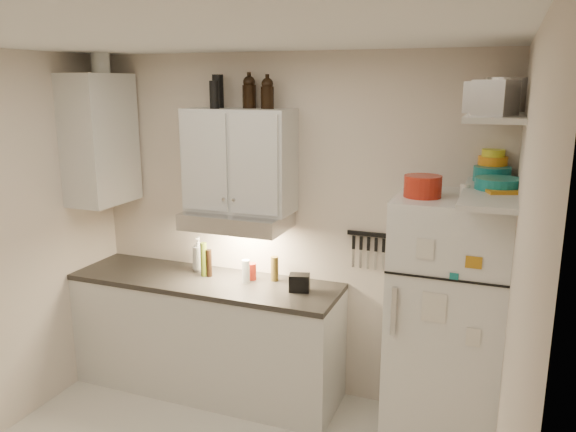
% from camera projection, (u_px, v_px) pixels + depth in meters
% --- Properties ---
extents(ceiling, '(3.20, 3.00, 0.02)m').
position_uv_depth(ceiling, '(168.00, 32.00, 2.61)').
color(ceiling, white).
rests_on(ceiling, ground).
extents(back_wall, '(3.20, 0.02, 2.60)m').
position_uv_depth(back_wall, '(286.00, 228.00, 4.29)').
color(back_wall, beige).
rests_on(back_wall, ground).
extents(right_wall, '(0.02, 3.00, 2.60)m').
position_uv_depth(right_wall, '(512.00, 347.00, 2.35)').
color(right_wall, beige).
rests_on(right_wall, ground).
extents(base_cabinet, '(2.10, 0.60, 0.88)m').
position_uv_depth(base_cabinet, '(207.00, 337.00, 4.40)').
color(base_cabinet, silver).
rests_on(base_cabinet, floor).
extents(countertop, '(2.10, 0.62, 0.04)m').
position_uv_depth(countertop, '(205.00, 281.00, 4.29)').
color(countertop, '#2B2824').
rests_on(countertop, base_cabinet).
extents(upper_cabinet, '(0.80, 0.33, 0.75)m').
position_uv_depth(upper_cabinet, '(240.00, 161.00, 4.11)').
color(upper_cabinet, silver).
rests_on(upper_cabinet, back_wall).
extents(side_cabinet, '(0.33, 0.55, 1.00)m').
position_uv_depth(side_cabinet, '(100.00, 140.00, 4.36)').
color(side_cabinet, silver).
rests_on(side_cabinet, left_wall).
extents(range_hood, '(0.76, 0.46, 0.12)m').
position_uv_depth(range_hood, '(237.00, 220.00, 4.15)').
color(range_hood, silver).
rests_on(range_hood, back_wall).
extents(fridge, '(0.70, 0.68, 1.70)m').
position_uv_depth(fridge, '(446.00, 325.00, 3.63)').
color(fridge, white).
rests_on(fridge, floor).
extents(shelf_hi, '(0.30, 0.95, 0.03)m').
position_uv_depth(shelf_hi, '(496.00, 116.00, 3.13)').
color(shelf_hi, silver).
rests_on(shelf_hi, right_wall).
extents(shelf_lo, '(0.30, 0.95, 0.03)m').
position_uv_depth(shelf_lo, '(490.00, 193.00, 3.23)').
color(shelf_lo, silver).
rests_on(shelf_lo, right_wall).
extents(knife_strip, '(0.42, 0.02, 0.03)m').
position_uv_depth(knife_strip, '(376.00, 235.00, 4.01)').
color(knife_strip, black).
rests_on(knife_strip, back_wall).
extents(dutch_oven, '(0.24, 0.24, 0.13)m').
position_uv_depth(dutch_oven, '(423.00, 186.00, 3.42)').
color(dutch_oven, '#AE2414').
rests_on(dutch_oven, fridge).
extents(book_stack, '(0.31, 0.34, 0.09)m').
position_uv_depth(book_stack, '(501.00, 195.00, 3.24)').
color(book_stack, '#B77C16').
rests_on(book_stack, fridge).
extents(spice_jar, '(0.07, 0.07, 0.09)m').
position_uv_depth(spice_jar, '(465.00, 192.00, 3.34)').
color(spice_jar, silver).
rests_on(spice_jar, fridge).
extents(stock_pot, '(0.30, 0.30, 0.20)m').
position_uv_depth(stock_pot, '(507.00, 94.00, 3.37)').
color(stock_pot, silver).
rests_on(stock_pot, shelf_hi).
extents(tin_a, '(0.21, 0.20, 0.17)m').
position_uv_depth(tin_a, '(483.00, 97.00, 3.10)').
color(tin_a, '#AAAAAD').
rests_on(tin_a, shelf_hi).
extents(tin_b, '(0.24, 0.24, 0.18)m').
position_uv_depth(tin_b, '(495.00, 98.00, 2.88)').
color(tin_b, '#AAAAAD').
rests_on(tin_b, shelf_hi).
extents(bowl_teal, '(0.23, 0.23, 0.09)m').
position_uv_depth(bowl_teal, '(492.00, 174.00, 3.54)').
color(bowl_teal, '#167978').
rests_on(bowl_teal, shelf_lo).
extents(bowl_orange, '(0.18, 0.18, 0.06)m').
position_uv_depth(bowl_orange, '(493.00, 161.00, 3.59)').
color(bowl_orange, orange).
rests_on(bowl_orange, bowl_teal).
extents(bowl_yellow, '(0.14, 0.14, 0.05)m').
position_uv_depth(bowl_yellow, '(493.00, 153.00, 3.58)').
color(bowl_yellow, yellow).
rests_on(bowl_yellow, bowl_orange).
extents(plates, '(0.35, 0.35, 0.07)m').
position_uv_depth(plates, '(498.00, 184.00, 3.27)').
color(plates, '#167978').
rests_on(plates, shelf_lo).
extents(growler_a, '(0.13, 0.13, 0.24)m').
position_uv_depth(growler_a, '(249.00, 92.00, 4.05)').
color(growler_a, black).
rests_on(growler_a, upper_cabinet).
extents(growler_b, '(0.10, 0.10, 0.22)m').
position_uv_depth(growler_b, '(267.00, 93.00, 3.96)').
color(growler_b, black).
rests_on(growler_b, upper_cabinet).
extents(thermos_a, '(0.08, 0.08, 0.19)m').
position_uv_depth(thermos_a, '(214.00, 95.00, 3.98)').
color(thermos_a, black).
rests_on(thermos_a, upper_cabinet).
extents(thermos_b, '(0.09, 0.09, 0.24)m').
position_uv_depth(thermos_b, '(218.00, 91.00, 4.12)').
color(thermos_b, black).
rests_on(thermos_b, upper_cabinet).
extents(side_jar, '(0.16, 0.16, 0.18)m').
position_uv_depth(side_jar, '(100.00, 61.00, 4.21)').
color(side_jar, silver).
rests_on(side_jar, side_cabinet).
extents(soap_bottle, '(0.14, 0.14, 0.31)m').
position_uv_depth(soap_bottle, '(199.00, 252.00, 4.44)').
color(soap_bottle, silver).
rests_on(soap_bottle, countertop).
extents(pepper_mill, '(0.08, 0.08, 0.19)m').
position_uv_depth(pepper_mill, '(275.00, 269.00, 4.23)').
color(pepper_mill, brown).
rests_on(pepper_mill, countertop).
extents(oil_bottle, '(0.06, 0.06, 0.27)m').
position_uv_depth(oil_bottle, '(204.00, 259.00, 4.33)').
color(oil_bottle, '#536619').
rests_on(oil_bottle, countertop).
extents(vinegar_bottle, '(0.06, 0.06, 0.21)m').
position_uv_depth(vinegar_bottle, '(209.00, 263.00, 4.32)').
color(vinegar_bottle, black).
rests_on(vinegar_bottle, countertop).
extents(clear_bottle, '(0.07, 0.07, 0.17)m').
position_uv_depth(clear_bottle, '(246.00, 271.00, 4.20)').
color(clear_bottle, silver).
rests_on(clear_bottle, countertop).
extents(red_jar, '(0.07, 0.07, 0.13)m').
position_uv_depth(red_jar, '(252.00, 272.00, 4.26)').
color(red_jar, '#AE2414').
rests_on(red_jar, countertop).
extents(caddy, '(0.17, 0.14, 0.12)m').
position_uv_depth(caddy, '(299.00, 283.00, 4.03)').
color(caddy, black).
rests_on(caddy, countertop).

